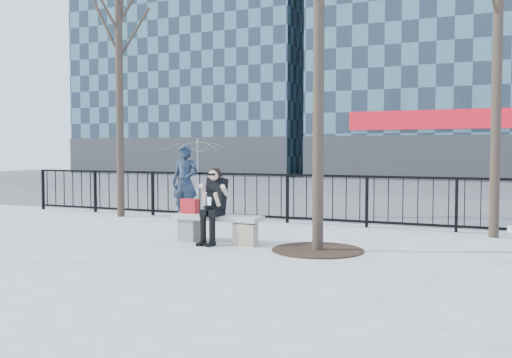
% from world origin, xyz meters
% --- Properties ---
extents(ground, '(120.00, 120.00, 0.00)m').
position_xyz_m(ground, '(0.00, 0.00, 0.00)').
color(ground, gray).
rests_on(ground, ground).
extents(street_surface, '(60.00, 23.00, 0.01)m').
position_xyz_m(street_surface, '(0.00, 15.00, 0.00)').
color(street_surface, '#474747').
rests_on(street_surface, ground).
extents(railing, '(14.00, 0.06, 1.10)m').
position_xyz_m(railing, '(0.00, 3.00, 0.55)').
color(railing, black).
rests_on(railing, ground).
extents(building_left, '(16.20, 10.20, 22.60)m').
position_xyz_m(building_left, '(-15.00, 27.00, 11.30)').
color(building_left, '#486A74').
rests_on(building_left, ground).
extents(tree_left, '(2.80, 2.80, 6.50)m').
position_xyz_m(tree_left, '(-4.00, 2.50, 4.86)').
color(tree_left, black).
rests_on(tree_left, ground).
extents(tree_grate, '(1.50, 1.50, 0.02)m').
position_xyz_m(tree_grate, '(1.90, -0.10, 0.01)').
color(tree_grate, black).
rests_on(tree_grate, ground).
extents(bench_main, '(1.65, 0.46, 0.49)m').
position_xyz_m(bench_main, '(0.00, 0.00, 0.30)').
color(bench_main, slate).
rests_on(bench_main, ground).
extents(seated_woman, '(0.50, 0.64, 1.34)m').
position_xyz_m(seated_woman, '(0.00, -0.16, 0.67)').
color(seated_woman, black).
rests_on(seated_woman, ground).
extents(handbag, '(0.33, 0.17, 0.27)m').
position_xyz_m(handbag, '(-0.58, 0.02, 0.62)').
color(handbag, '#AF151A').
rests_on(handbag, bench_main).
extents(shopping_bag, '(0.40, 0.16, 0.38)m').
position_xyz_m(shopping_bag, '(0.62, -0.18, 0.19)').
color(shopping_bag, '#C5AD8B').
rests_on(shopping_bag, ground).
extents(standing_man, '(0.70, 0.51, 1.76)m').
position_xyz_m(standing_man, '(-2.26, 2.66, 0.88)').
color(standing_man, black).
rests_on(standing_man, ground).
extents(vendor_umbrella, '(2.32, 2.36, 2.00)m').
position_xyz_m(vendor_umbrella, '(-4.30, 6.78, 1.00)').
color(vendor_umbrella, '#ECF135').
rests_on(vendor_umbrella, ground).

